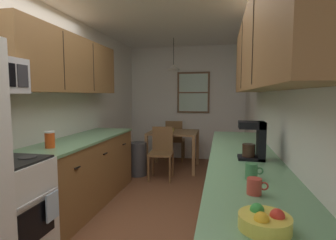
{
  "coord_description": "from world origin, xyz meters",
  "views": [
    {
      "loc": [
        0.78,
        -2.38,
        1.46
      ],
      "look_at": [
        0.05,
        1.25,
        1.11
      ],
      "focal_mm": 28.2,
      "sensor_mm": 36.0,
      "label": 1
    }
  ],
  "objects": [
    {
      "name": "pendant_light",
      "position": [
        -0.13,
        2.68,
        1.99
      ],
      "size": [
        0.26,
        0.26,
        0.61
      ],
      "color": "black"
    },
    {
      "name": "mug_spare",
      "position": [
        0.99,
        -0.59,
        0.95
      ],
      "size": [
        0.12,
        0.08,
        0.11
      ],
      "color": "#3F7F4C",
      "rests_on": "counter_right"
    },
    {
      "name": "wall_left",
      "position": [
        -1.35,
        1.0,
        1.27
      ],
      "size": [
        0.1,
        9.0,
        2.55
      ],
      "primitive_type": "cube",
      "color": "white",
      "rests_on": "ground"
    },
    {
      "name": "dining_chair_far",
      "position": [
        -0.22,
        3.31,
        0.5
      ],
      "size": [
        0.41,
        0.41,
        0.9
      ],
      "color": "brown",
      "rests_on": "ground"
    },
    {
      "name": "wall_right",
      "position": [
        1.35,
        1.0,
        1.27
      ],
      "size": [
        0.1,
        9.0,
        2.55
      ],
      "primitive_type": "cube",
      "color": "white",
      "rests_on": "ground"
    },
    {
      "name": "back_window",
      "position": [
        0.16,
        3.58,
        1.52
      ],
      "size": [
        0.72,
        0.05,
        0.92
      ],
      "color": "brown"
    },
    {
      "name": "coffee_maker",
      "position": [
        1.07,
        -0.02,
        1.07
      ],
      "size": [
        0.22,
        0.18,
        0.33
      ],
      "color": "black",
      "rests_on": "counter_right"
    },
    {
      "name": "dining_table",
      "position": [
        -0.13,
        2.68,
        0.63
      ],
      "size": [
        0.94,
        0.85,
        0.75
      ],
      "color": "olive",
      "rests_on": "ground"
    },
    {
      "name": "wall_back",
      "position": [
        0.0,
        3.65,
        1.27
      ],
      "size": [
        4.4,
        0.1,
        2.55
      ],
      "primitive_type": "cube",
      "color": "white",
      "rests_on": "ground"
    },
    {
      "name": "counter_right",
      "position": [
        1.0,
        0.03,
        0.45
      ],
      "size": [
        0.64,
        3.37,
        0.9
      ],
      "color": "brown",
      "rests_on": "ground"
    },
    {
      "name": "ground_plane",
      "position": [
        0.0,
        1.0,
        0.0
      ],
      "size": [
        12.0,
        12.0,
        0.0
      ],
      "primitive_type": "plane",
      "color": "brown"
    },
    {
      "name": "upper_cabinets_right",
      "position": [
        1.14,
        -0.02,
        1.87
      ],
      "size": [
        0.33,
        3.05,
        0.74
      ],
      "color": "brown"
    },
    {
      "name": "fruit_bowl",
      "position": [
        0.97,
        -1.27,
        0.94
      ],
      "size": [
        0.22,
        0.22,
        0.09
      ],
      "color": "#E5D14C",
      "rests_on": "counter_right"
    },
    {
      "name": "stove_range",
      "position": [
        -0.99,
        -0.57,
        0.47
      ],
      "size": [
        0.66,
        0.6,
        1.1
      ],
      "color": "white",
      "rests_on": "ground"
    },
    {
      "name": "upper_cabinets_left",
      "position": [
        -1.14,
        0.72,
        1.85
      ],
      "size": [
        0.33,
        2.15,
        0.71
      ],
      "color": "brown"
    },
    {
      "name": "counter_left",
      "position": [
        -1.0,
        0.77,
        0.45
      ],
      "size": [
        0.64,
        2.07,
        0.9
      ],
      "color": "brown",
      "rests_on": "ground"
    },
    {
      "name": "dish_towel",
      "position": [
        -0.64,
        -0.42,
        0.5
      ],
      "size": [
        0.02,
        0.16,
        0.24
      ],
      "primitive_type": "cube",
      "color": "silver"
    },
    {
      "name": "trash_bin",
      "position": [
        -0.7,
        2.14,
        0.3
      ],
      "size": [
        0.33,
        0.33,
        0.6
      ],
      "primitive_type": "cylinder",
      "color": "#3F3F42",
      "rests_on": "ground"
    },
    {
      "name": "table_serving_bowl",
      "position": [
        -0.23,
        2.72,
        0.78
      ],
      "size": [
        0.19,
        0.19,
        0.06
      ],
      "primitive_type": "cylinder",
      "color": "#E0D14C",
      "rests_on": "dining_table"
    },
    {
      "name": "dining_chair_near",
      "position": [
        -0.23,
        2.05,
        0.5
      ],
      "size": [
        0.42,
        0.42,
        0.9
      ],
      "color": "brown",
      "rests_on": "ground"
    },
    {
      "name": "storage_canister",
      "position": [
        -1.0,
        0.08,
        0.99
      ],
      "size": [
        0.1,
        0.1,
        0.18
      ],
      "color": "#D84C19",
      "rests_on": "counter_left"
    },
    {
      "name": "ceiling_slab",
      "position": [
        0.0,
        1.0,
        2.59
      ],
      "size": [
        4.4,
        9.0,
        0.08
      ],
      "primitive_type": "cube",
      "color": "white"
    },
    {
      "name": "mug_by_coffeemaker",
      "position": [
        0.97,
        -0.87,
        0.95
      ],
      "size": [
        0.12,
        0.08,
        0.09
      ],
      "color": "#BF3F33",
      "rests_on": "counter_right"
    }
  ]
}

